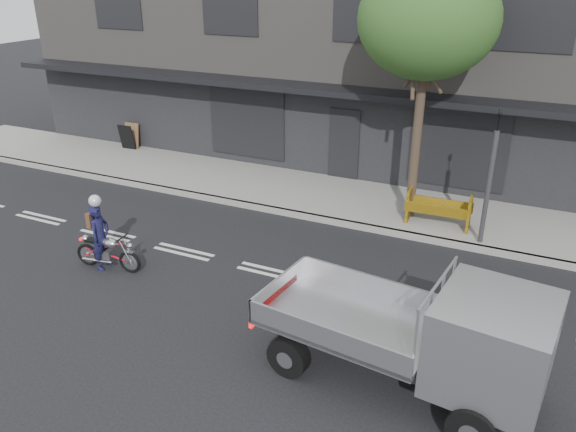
# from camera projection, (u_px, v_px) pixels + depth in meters

# --- Properties ---
(ground) EXTENTS (80.00, 80.00, 0.00)m
(ground) POSITION_uv_depth(u_px,v_px,m) (271.00, 272.00, 12.96)
(ground) COLOR black
(ground) RESTS_ON ground
(sidewalk) EXTENTS (32.00, 3.20, 0.15)m
(sidewalk) POSITION_uv_depth(u_px,v_px,m) (340.00, 199.00, 16.81)
(sidewalk) COLOR gray
(sidewalk) RESTS_ON ground
(kerb) EXTENTS (32.00, 0.20, 0.15)m
(kerb) POSITION_uv_depth(u_px,v_px,m) (321.00, 219.00, 15.49)
(kerb) COLOR gray
(kerb) RESTS_ON ground
(building_main) EXTENTS (26.00, 10.00, 8.00)m
(building_main) POSITION_uv_depth(u_px,v_px,m) (406.00, 38.00, 20.66)
(building_main) COLOR slate
(building_main) RESTS_ON ground
(street_tree) EXTENTS (3.40, 3.40, 6.74)m
(street_tree) POSITION_uv_depth(u_px,v_px,m) (428.00, 20.00, 13.42)
(street_tree) COLOR #382B21
(street_tree) RESTS_ON ground
(traffic_light_pole) EXTENTS (0.12, 0.12, 3.50)m
(traffic_light_pole) POSITION_uv_depth(u_px,v_px,m) (489.00, 186.00, 13.44)
(traffic_light_pole) COLOR #2D2D30
(traffic_light_pole) RESTS_ON ground
(motorcycle) EXTENTS (1.70, 0.49, 0.88)m
(motorcycle) POSITION_uv_depth(u_px,v_px,m) (107.00, 251.00, 12.95)
(motorcycle) COLOR black
(motorcycle) RESTS_ON ground
(rider) EXTENTS (0.43, 0.61, 1.56)m
(rider) POSITION_uv_depth(u_px,v_px,m) (100.00, 237.00, 12.87)
(rider) COLOR #141437
(rider) RESTS_ON ground
(flatbed_ute) EXTENTS (4.81, 2.40, 2.14)m
(flatbed_ute) POSITION_uv_depth(u_px,v_px,m) (463.00, 340.00, 8.63)
(flatbed_ute) COLOR black
(flatbed_ute) RESTS_ON ground
(construction_barrier) EXTENTS (1.71, 0.73, 0.94)m
(construction_barrier) POSITION_uv_depth(u_px,v_px,m) (437.00, 212.00, 14.58)
(construction_barrier) COLOR #E5A50C
(construction_barrier) RESTS_ON sidewalk
(sandwich_board) EXTENTS (0.61, 0.43, 0.93)m
(sandwich_board) POSITION_uv_depth(u_px,v_px,m) (127.00, 137.00, 20.85)
(sandwich_board) COLOR black
(sandwich_board) RESTS_ON sidewalk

